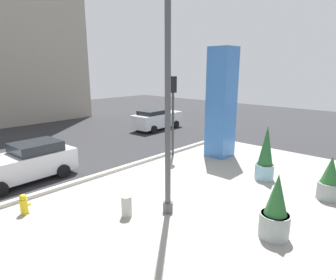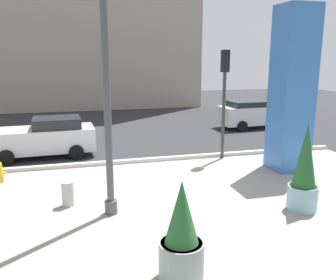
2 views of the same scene
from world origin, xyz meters
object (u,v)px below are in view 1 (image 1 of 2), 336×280
at_px(potted_plant_near_left, 275,211).
at_px(fire_hydrant, 24,204).
at_px(concrete_bollard, 127,206).
at_px(car_far_lane, 157,119).
at_px(potted_plant_by_pillar, 266,156).
at_px(art_pillar_blue, 221,104).
at_px(car_passing_lane, 25,163).
at_px(lamp_post, 168,107).
at_px(potted_plant_mid_plaza, 329,180).
at_px(traffic_light_far_side, 173,103).

xyz_separation_m(potted_plant_near_left, fire_hydrant, (-4.56, 7.12, -0.51)).
relative_size(concrete_bollard, car_far_lane, 0.16).
relative_size(potted_plant_by_pillar, car_far_lane, 0.55).
height_order(art_pillar_blue, car_passing_lane, art_pillar_blue).
distance_m(lamp_post, potted_plant_mid_plaza, 7.07).
distance_m(potted_plant_near_left, fire_hydrant, 8.47).
xyz_separation_m(potted_plant_near_left, potted_plant_mid_plaza, (4.04, -0.47, -0.08)).
bearing_deg(potted_plant_mid_plaza, car_far_lane, 70.97).
relative_size(concrete_bollard, car_passing_lane, 0.16).
bearing_deg(potted_plant_mid_plaza, art_pillar_blue, 71.82).
height_order(lamp_post, car_far_lane, lamp_post).
xyz_separation_m(lamp_post, traffic_light_far_side, (5.28, 4.48, -0.70)).
height_order(lamp_post, potted_plant_near_left, lamp_post).
bearing_deg(lamp_post, car_passing_lane, 107.88).
distance_m(lamp_post, concrete_bollard, 3.72).
relative_size(potted_plant_near_left, car_far_lane, 0.44).
bearing_deg(lamp_post, car_far_lane, 46.35).
bearing_deg(car_passing_lane, potted_plant_mid_plaza, -55.92).
relative_size(art_pillar_blue, traffic_light_far_side, 1.34).
bearing_deg(art_pillar_blue, potted_plant_near_left, -136.07).
bearing_deg(fire_hydrant, potted_plant_by_pillar, -28.49).
bearing_deg(concrete_bollard, lamp_post, -36.62).
xyz_separation_m(art_pillar_blue, traffic_light_far_side, (-1.88, 2.02, 0.00)).
xyz_separation_m(concrete_bollard, car_far_lane, (11.22, 9.66, 0.50)).
relative_size(potted_plant_mid_plaza, traffic_light_far_side, 0.38).
relative_size(potted_plant_by_pillar, concrete_bollard, 3.40).
bearing_deg(traffic_light_far_side, lamp_post, -139.65).
relative_size(art_pillar_blue, car_passing_lane, 1.35).
distance_m(art_pillar_blue, car_passing_lane, 10.56).
bearing_deg(car_passing_lane, art_pillar_blue, -25.00).
xyz_separation_m(art_pillar_blue, potted_plant_near_left, (-6.13, -5.90, -2.22)).
relative_size(potted_plant_near_left, potted_plant_by_pillar, 0.81).
relative_size(fire_hydrant, car_passing_lane, 0.16).
xyz_separation_m(potted_plant_mid_plaza, traffic_light_far_side, (0.22, 8.40, 2.30)).
relative_size(art_pillar_blue, concrete_bollard, 8.26).
bearing_deg(potted_plant_mid_plaza, lamp_post, 142.29).
bearing_deg(concrete_bollard, traffic_light_far_side, 29.24).
xyz_separation_m(potted_plant_mid_plaza, car_far_lane, (4.98, 14.44, 0.07)).
xyz_separation_m(art_pillar_blue, concrete_bollard, (-8.33, -1.59, -2.72)).
height_order(art_pillar_blue, potted_plant_by_pillar, art_pillar_blue).
relative_size(fire_hydrant, traffic_light_far_side, 0.16).
distance_m(art_pillar_blue, traffic_light_far_side, 2.76).
bearing_deg(potted_plant_mid_plaza, traffic_light_far_side, 88.53).
xyz_separation_m(potted_plant_near_left, concrete_bollard, (-2.20, 4.32, -0.51)).
bearing_deg(concrete_bollard, potted_plant_by_pillar, -17.25).
height_order(art_pillar_blue, traffic_light_far_side, art_pillar_blue).
bearing_deg(potted_plant_near_left, traffic_light_far_side, 61.80).
bearing_deg(potted_plant_by_pillar, car_passing_lane, 133.44).
bearing_deg(car_far_lane, fire_hydrant, -153.21).
height_order(lamp_post, traffic_light_far_side, lamp_post).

